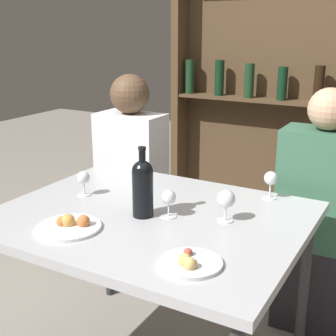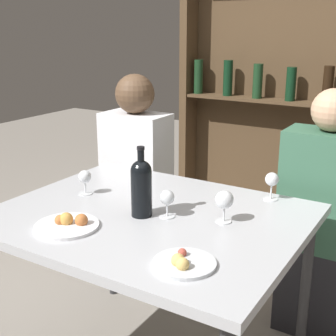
{
  "view_description": "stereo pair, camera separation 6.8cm",
  "coord_description": "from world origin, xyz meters",
  "px_view_note": "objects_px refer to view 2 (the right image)",
  "views": [
    {
      "loc": [
        0.9,
        -1.45,
        1.45
      ],
      "look_at": [
        0.0,
        0.14,
        0.9
      ],
      "focal_mm": 50.0,
      "sensor_mm": 36.0,
      "label": 1
    },
    {
      "loc": [
        0.95,
        -1.42,
        1.45
      ],
      "look_at": [
        0.0,
        0.14,
        0.9
      ],
      "focal_mm": 50.0,
      "sensor_mm": 36.0,
      "label": 2
    }
  ],
  "objects_px": {
    "wine_glass_3": "(224,201)",
    "seated_person_left": "(137,184)",
    "wine_glass_0": "(167,199)",
    "food_plate_0": "(183,263)",
    "wine_bottle": "(141,185)",
    "food_plate_1": "(68,224)",
    "wine_glass_2": "(272,181)",
    "seated_person_right": "(321,225)",
    "wine_glass_1": "(85,178)"
  },
  "relations": [
    {
      "from": "wine_bottle",
      "to": "seated_person_right",
      "type": "bearing_deg",
      "value": 53.04
    },
    {
      "from": "wine_glass_0",
      "to": "food_plate_0",
      "type": "height_order",
      "value": "wine_glass_0"
    },
    {
      "from": "wine_glass_0",
      "to": "wine_glass_2",
      "type": "bearing_deg",
      "value": 54.64
    },
    {
      "from": "food_plate_0",
      "to": "seated_person_left",
      "type": "relative_size",
      "value": 0.17
    },
    {
      "from": "wine_glass_0",
      "to": "seated_person_right",
      "type": "xyz_separation_m",
      "value": [
        0.44,
        0.67,
        -0.26
      ]
    },
    {
      "from": "wine_glass_1",
      "to": "food_plate_1",
      "type": "distance_m",
      "value": 0.36
    },
    {
      "from": "wine_glass_3",
      "to": "wine_glass_1",
      "type": "bearing_deg",
      "value": -176.64
    },
    {
      "from": "wine_glass_1",
      "to": "wine_glass_2",
      "type": "xyz_separation_m",
      "value": [
        0.72,
        0.36,
        0.01
      ]
    },
    {
      "from": "wine_glass_1",
      "to": "wine_glass_2",
      "type": "distance_m",
      "value": 0.8
    },
    {
      "from": "food_plate_1",
      "to": "seated_person_right",
      "type": "distance_m",
      "value": 1.19
    },
    {
      "from": "wine_glass_3",
      "to": "food_plate_1",
      "type": "height_order",
      "value": "wine_glass_3"
    },
    {
      "from": "seated_person_right",
      "to": "wine_glass_1",
      "type": "bearing_deg",
      "value": -144.18
    },
    {
      "from": "food_plate_1",
      "to": "food_plate_0",
      "type": "bearing_deg",
      "value": -3.54
    },
    {
      "from": "wine_glass_0",
      "to": "food_plate_1",
      "type": "relative_size",
      "value": 0.46
    },
    {
      "from": "food_plate_0",
      "to": "food_plate_1",
      "type": "relative_size",
      "value": 0.84
    },
    {
      "from": "food_plate_1",
      "to": "wine_glass_0",
      "type": "bearing_deg",
      "value": 46.46
    },
    {
      "from": "seated_person_left",
      "to": "seated_person_right",
      "type": "distance_m",
      "value": 1.06
    },
    {
      "from": "wine_glass_3",
      "to": "seated_person_right",
      "type": "distance_m",
      "value": 0.69
    },
    {
      "from": "wine_glass_3",
      "to": "seated_person_left",
      "type": "bearing_deg",
      "value": 144.11
    },
    {
      "from": "food_plate_0",
      "to": "seated_person_left",
      "type": "distance_m",
      "value": 1.31
    },
    {
      "from": "food_plate_0",
      "to": "seated_person_left",
      "type": "xyz_separation_m",
      "value": [
        -0.86,
        0.97,
        -0.18
      ]
    },
    {
      "from": "food_plate_0",
      "to": "wine_glass_3",
      "type": "bearing_deg",
      "value": 95.77
    },
    {
      "from": "food_plate_1",
      "to": "seated_person_right",
      "type": "height_order",
      "value": "seated_person_right"
    },
    {
      "from": "wine_bottle",
      "to": "wine_glass_1",
      "type": "bearing_deg",
      "value": 168.54
    },
    {
      "from": "wine_glass_1",
      "to": "seated_person_right",
      "type": "xyz_separation_m",
      "value": [
        0.88,
        0.63,
        -0.26
      ]
    },
    {
      "from": "wine_glass_0",
      "to": "wine_glass_3",
      "type": "distance_m",
      "value": 0.22
    },
    {
      "from": "wine_bottle",
      "to": "wine_glass_2",
      "type": "xyz_separation_m",
      "value": [
        0.37,
        0.43,
        -0.04
      ]
    },
    {
      "from": "wine_bottle",
      "to": "wine_glass_1",
      "type": "relative_size",
      "value": 2.55
    },
    {
      "from": "wine_glass_2",
      "to": "seated_person_right",
      "type": "bearing_deg",
      "value": 59.63
    },
    {
      "from": "wine_bottle",
      "to": "wine_glass_1",
      "type": "xyz_separation_m",
      "value": [
        -0.35,
        0.07,
        -0.05
      ]
    },
    {
      "from": "wine_glass_2",
      "to": "food_plate_0",
      "type": "bearing_deg",
      "value": -92.67
    },
    {
      "from": "wine_glass_2",
      "to": "wine_bottle",
      "type": "bearing_deg",
      "value": -130.67
    },
    {
      "from": "wine_glass_3",
      "to": "seated_person_left",
      "type": "height_order",
      "value": "seated_person_left"
    },
    {
      "from": "wine_glass_3",
      "to": "seated_person_right",
      "type": "bearing_deg",
      "value": 68.78
    },
    {
      "from": "food_plate_0",
      "to": "seated_person_right",
      "type": "height_order",
      "value": "seated_person_right"
    },
    {
      "from": "wine_glass_1",
      "to": "food_plate_0",
      "type": "bearing_deg",
      "value": -26.09
    },
    {
      "from": "food_plate_1",
      "to": "wine_glass_3",
      "type": "bearing_deg",
      "value": 36.29
    },
    {
      "from": "wine_glass_2",
      "to": "food_plate_0",
      "type": "relative_size",
      "value": 0.6
    },
    {
      "from": "wine_glass_1",
      "to": "wine_bottle",
      "type": "bearing_deg",
      "value": -11.46
    },
    {
      "from": "wine_glass_1",
      "to": "seated_person_right",
      "type": "height_order",
      "value": "seated_person_right"
    },
    {
      "from": "wine_glass_1",
      "to": "wine_glass_3",
      "type": "xyz_separation_m",
      "value": [
        0.65,
        0.04,
        0.01
      ]
    },
    {
      "from": "wine_bottle",
      "to": "food_plate_0",
      "type": "height_order",
      "value": "wine_bottle"
    },
    {
      "from": "wine_glass_2",
      "to": "seated_person_left",
      "type": "distance_m",
      "value": 0.97
    },
    {
      "from": "seated_person_left",
      "to": "wine_bottle",
      "type": "bearing_deg",
      "value": -53.32
    },
    {
      "from": "seated_person_left",
      "to": "seated_person_right",
      "type": "xyz_separation_m",
      "value": [
        1.06,
        0.0,
        -0.01
      ]
    },
    {
      "from": "wine_glass_3",
      "to": "food_plate_1",
      "type": "distance_m",
      "value": 0.58
    },
    {
      "from": "food_plate_1",
      "to": "wine_glass_1",
      "type": "bearing_deg",
      "value": 120.76
    },
    {
      "from": "wine_glass_1",
      "to": "wine_glass_2",
      "type": "relative_size",
      "value": 0.91
    },
    {
      "from": "wine_bottle",
      "to": "seated_person_right",
      "type": "xyz_separation_m",
      "value": [
        0.53,
        0.71,
        -0.31
      ]
    },
    {
      "from": "wine_glass_2",
      "to": "seated_person_right",
      "type": "relative_size",
      "value": 0.1
    }
  ]
}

